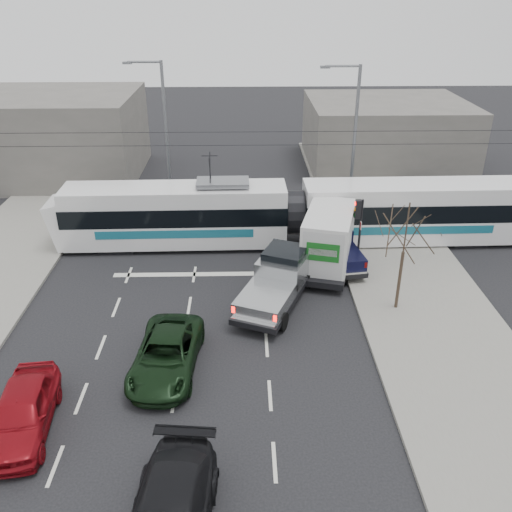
{
  "coord_description": "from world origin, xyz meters",
  "views": [
    {
      "loc": [
        0.86,
        -17.93,
        13.21
      ],
      "look_at": [
        1.37,
        4.44,
        1.8
      ],
      "focal_mm": 38.0,
      "sensor_mm": 36.0,
      "label": 1
    }
  ],
  "objects_px": {
    "box_truck": "(329,238)",
    "navy_pickup": "(333,243)",
    "silver_pickup": "(279,278)",
    "street_lamp_near": "(352,133)",
    "traffic_signal": "(358,219)",
    "green_car": "(166,355)",
    "bare_tree": "(406,233)",
    "red_car": "(22,412)",
    "street_lamp_far": "(163,126)",
    "tram": "(294,213)"
  },
  "relations": [
    {
      "from": "bare_tree",
      "to": "traffic_signal",
      "type": "distance_m",
      "value": 4.28
    },
    {
      "from": "silver_pickup",
      "to": "navy_pickup",
      "type": "relative_size",
      "value": 1.22
    },
    {
      "from": "box_truck",
      "to": "street_lamp_near",
      "type": "bearing_deg",
      "value": 88.45
    },
    {
      "from": "box_truck",
      "to": "street_lamp_far",
      "type": "bearing_deg",
      "value": 150.83
    },
    {
      "from": "box_truck",
      "to": "navy_pickup",
      "type": "height_order",
      "value": "box_truck"
    },
    {
      "from": "street_lamp_far",
      "to": "tram",
      "type": "height_order",
      "value": "street_lamp_far"
    },
    {
      "from": "tram",
      "to": "navy_pickup",
      "type": "relative_size",
      "value": 4.77
    },
    {
      "from": "bare_tree",
      "to": "traffic_signal",
      "type": "relative_size",
      "value": 1.39
    },
    {
      "from": "box_truck",
      "to": "green_car",
      "type": "relative_size",
      "value": 1.35
    },
    {
      "from": "street_lamp_near",
      "to": "box_truck",
      "type": "xyz_separation_m",
      "value": [
        -2.16,
        -7.15,
        -3.54
      ]
    },
    {
      "from": "street_lamp_far",
      "to": "bare_tree",
      "type": "bearing_deg",
      "value": -48.88
    },
    {
      "from": "tram",
      "to": "box_truck",
      "type": "xyz_separation_m",
      "value": [
        1.59,
        -2.7,
        -0.24
      ]
    },
    {
      "from": "green_car",
      "to": "red_car",
      "type": "relative_size",
      "value": 1.11
    },
    {
      "from": "street_lamp_near",
      "to": "red_car",
      "type": "relative_size",
      "value": 2.0
    },
    {
      "from": "box_truck",
      "to": "green_car",
      "type": "height_order",
      "value": "box_truck"
    },
    {
      "from": "bare_tree",
      "to": "green_car",
      "type": "relative_size",
      "value": 1.01
    },
    {
      "from": "bare_tree",
      "to": "box_truck",
      "type": "distance_m",
      "value": 5.46
    },
    {
      "from": "silver_pickup",
      "to": "green_car",
      "type": "xyz_separation_m",
      "value": [
        -4.54,
        -5.02,
        -0.41
      ]
    },
    {
      "from": "street_lamp_far",
      "to": "navy_pickup",
      "type": "xyz_separation_m",
      "value": [
        9.64,
        -8.68,
        -4.07
      ]
    },
    {
      "from": "box_truck",
      "to": "red_car",
      "type": "distance_m",
      "value": 16.19
    },
    {
      "from": "street_lamp_near",
      "to": "silver_pickup",
      "type": "xyz_separation_m",
      "value": [
        -4.9,
        -10.43,
        -4.02
      ]
    },
    {
      "from": "street_lamp_far",
      "to": "green_car",
      "type": "height_order",
      "value": "street_lamp_far"
    },
    {
      "from": "bare_tree",
      "to": "green_car",
      "type": "bearing_deg",
      "value": -157.87
    },
    {
      "from": "street_lamp_near",
      "to": "green_car",
      "type": "xyz_separation_m",
      "value": [
        -9.44,
        -15.45,
        -4.42
      ]
    },
    {
      "from": "bare_tree",
      "to": "navy_pickup",
      "type": "height_order",
      "value": "bare_tree"
    },
    {
      "from": "bare_tree",
      "to": "box_truck",
      "type": "bearing_deg",
      "value": 119.35
    },
    {
      "from": "navy_pickup",
      "to": "street_lamp_near",
      "type": "bearing_deg",
      "value": 65.64
    },
    {
      "from": "navy_pickup",
      "to": "bare_tree",
      "type": "bearing_deg",
      "value": -74.74
    },
    {
      "from": "silver_pickup",
      "to": "street_lamp_near",
      "type": "bearing_deg",
      "value": 87.35
    },
    {
      "from": "traffic_signal",
      "to": "tram",
      "type": "relative_size",
      "value": 0.14
    },
    {
      "from": "bare_tree",
      "to": "red_car",
      "type": "xyz_separation_m",
      "value": [
        -14.0,
        -6.96,
        -3.03
      ]
    },
    {
      "from": "traffic_signal",
      "to": "street_lamp_near",
      "type": "distance_m",
      "value": 7.91
    },
    {
      "from": "box_truck",
      "to": "navy_pickup",
      "type": "bearing_deg",
      "value": 73.33
    },
    {
      "from": "street_lamp_near",
      "to": "bare_tree",
      "type": "bearing_deg",
      "value": -88.58
    },
    {
      "from": "traffic_signal",
      "to": "street_lamp_near",
      "type": "xyz_separation_m",
      "value": [
        0.84,
        7.5,
        2.37
      ]
    },
    {
      "from": "green_car",
      "to": "navy_pickup",
      "type": "bearing_deg",
      "value": 53.6
    },
    {
      "from": "street_lamp_far",
      "to": "box_truck",
      "type": "xyz_separation_m",
      "value": [
        9.34,
        -9.15,
        -3.54
      ]
    },
    {
      "from": "traffic_signal",
      "to": "street_lamp_far",
      "type": "bearing_deg",
      "value": 138.28
    },
    {
      "from": "box_truck",
      "to": "tram",
      "type": "bearing_deg",
      "value": 135.71
    },
    {
      "from": "bare_tree",
      "to": "green_car",
      "type": "distance_m",
      "value": 10.95
    },
    {
      "from": "street_lamp_far",
      "to": "box_truck",
      "type": "height_order",
      "value": "street_lamp_far"
    },
    {
      "from": "street_lamp_far",
      "to": "red_car",
      "type": "xyz_separation_m",
      "value": [
        -2.22,
        -20.46,
        -4.35
      ]
    },
    {
      "from": "silver_pickup",
      "to": "navy_pickup",
      "type": "distance_m",
      "value": 4.83
    },
    {
      "from": "green_car",
      "to": "street_lamp_far",
      "type": "bearing_deg",
      "value": 101.13
    },
    {
      "from": "bare_tree",
      "to": "street_lamp_far",
      "type": "relative_size",
      "value": 0.56
    },
    {
      "from": "traffic_signal",
      "to": "street_lamp_near",
      "type": "relative_size",
      "value": 0.4
    },
    {
      "from": "tram",
      "to": "silver_pickup",
      "type": "bearing_deg",
      "value": -101.85
    },
    {
      "from": "street_lamp_near",
      "to": "silver_pickup",
      "type": "height_order",
      "value": "street_lamp_near"
    },
    {
      "from": "traffic_signal",
      "to": "green_car",
      "type": "xyz_separation_m",
      "value": [
        -8.6,
        -7.95,
        -2.05
      ]
    },
    {
      "from": "street_lamp_near",
      "to": "traffic_signal",
      "type": "bearing_deg",
      "value": -96.41
    }
  ]
}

